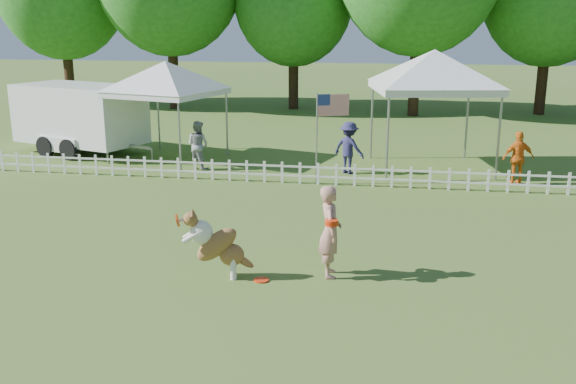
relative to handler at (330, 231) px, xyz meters
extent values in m
plane|color=#395E1D|center=(-1.28, -0.56, -0.82)|extent=(120.00, 120.00, 0.00)
imported|color=#AD7668|center=(0.00, 0.00, 0.00)|extent=(0.50, 0.66, 1.64)
cylinder|color=red|center=(-1.13, -0.44, -0.81)|extent=(0.30, 0.30, 0.02)
imported|color=gray|center=(-4.84, 7.75, -0.09)|extent=(0.86, 0.76, 1.46)
imported|color=#25234C|center=(-0.32, 7.94, -0.06)|extent=(1.13, 0.97, 1.52)
imported|color=orange|center=(4.34, 7.41, -0.08)|extent=(0.92, 0.55, 1.47)
camera|label=1|loc=(1.09, -10.52, 3.52)|focal=40.00mm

